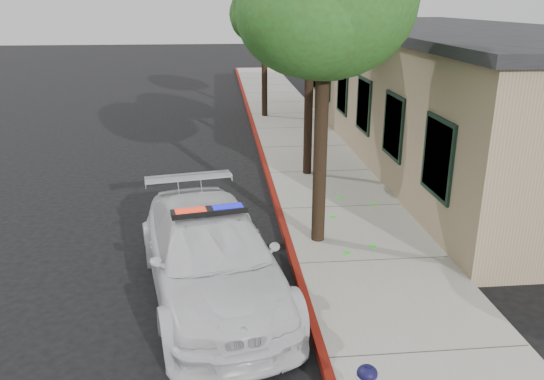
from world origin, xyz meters
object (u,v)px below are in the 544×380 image
Objects in this scene: street_tree_mid at (311,22)px; street_tree_near at (325,9)px; police_car at (211,255)px; clapboard_building at (447,88)px; street_tree_far at (265,17)px.

street_tree_near is at bearing -96.40° from street_tree_mid.
street_tree_mid is at bearing 56.21° from police_car.
street_tree_far is at bearing 137.03° from clapboard_building.
clapboard_building is 12.87m from police_car.
street_tree_near is 13.46m from street_tree_far.
street_tree_mid reaches higher than street_tree_far.
clapboard_building is 8.44m from street_tree_far.
street_tree_far is at bearing 70.57° from police_car.
street_tree_near reaches higher than street_tree_mid.
clapboard_building is at bearing 38.95° from police_car.
street_tree_far is (2.30, 15.32, 3.59)m from police_car.
street_tree_mid is at bearing -150.16° from clapboard_building.
street_tree_near is 4.83m from street_tree_mid.
street_tree_near is at bearing -90.11° from street_tree_far.
street_tree_mid is (0.54, 4.78, -0.41)m from street_tree_near.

